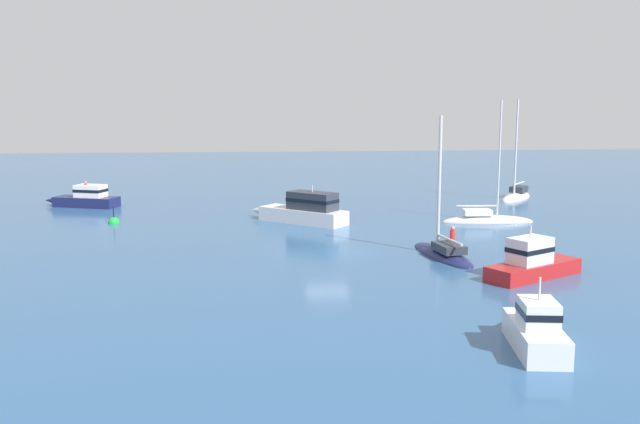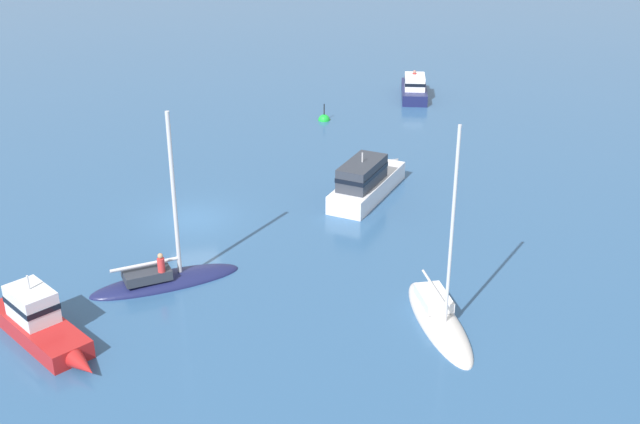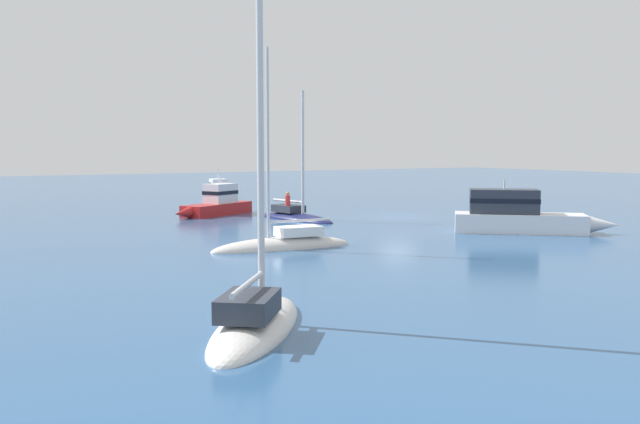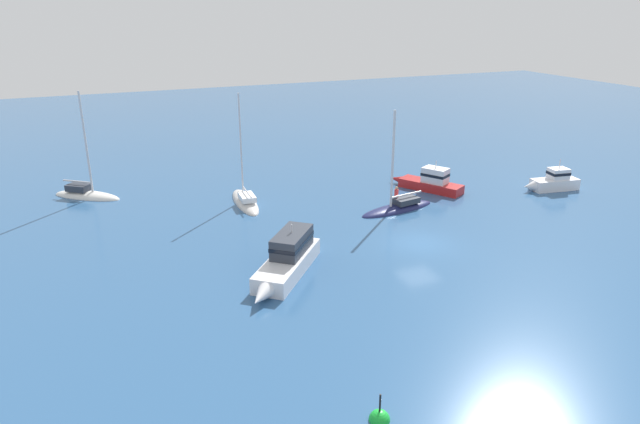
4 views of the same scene
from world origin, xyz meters
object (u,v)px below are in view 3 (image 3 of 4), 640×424
ketch (255,324)px  cabin_cruiser (219,193)px  motor_cruiser (216,204)px  launch (520,215)px  sloop_1 (284,246)px  sloop (295,216)px

ketch → cabin_cruiser: bearing=18.2°
motor_cruiser → launch: bearing=92.0°
ketch → motor_cruiser: 29.01m
cabin_cruiser → sloop_1: bearing=-6.7°
sloop → cabin_cruiser: sloop is taller
motor_cruiser → ketch: bearing=41.1°
ketch → cabin_cruiser: size_ratio=1.82×
ketch → sloop: ketch is taller
sloop → launch: (7.05, -11.74, 0.74)m
motor_cruiser → launch: 19.71m
motor_cruiser → cabin_cruiser: size_ratio=1.27×
motor_cruiser → sloop_1: bearing=49.9°
launch → sloop_1: 13.29m
sloop → cabin_cruiser: (0.83, 14.87, 0.54)m
launch → motor_cruiser: bearing=161.9°
launch → cabin_cruiser: 27.33m
sloop → sloop_1: 12.23m
sloop → launch: 13.72m
ketch → sloop_1: (6.70, 11.75, -0.06)m
motor_cruiser → sloop_1: sloop_1 is taller
sloop → motor_cruiser: 6.04m
cabin_cruiser → motor_cruiser: bearing=-14.0°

